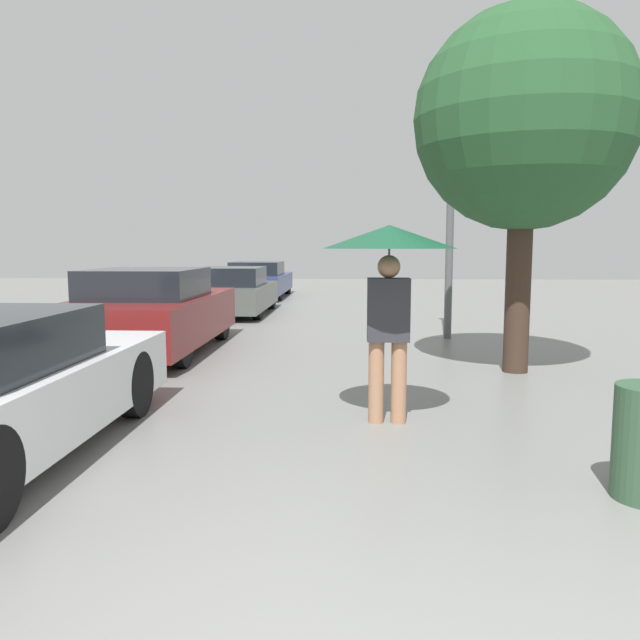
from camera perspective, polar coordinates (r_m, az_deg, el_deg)
The scene contains 6 objects.
pedestrian at distance 5.82m, azimuth 6.33°, elevation 5.60°, with size 1.23×1.23×1.86m.
parked_car_second at distance 10.22m, azimuth -15.22°, elevation 0.69°, with size 1.86×4.25×1.32m.
parked_car_third at distance 15.53m, azimuth -8.09°, elevation 2.54°, with size 1.81×3.96×1.16m.
parked_car_farthest at distance 20.61m, azimuth -5.67°, elevation 3.65°, with size 1.83×4.38×1.16m.
tree at distance 8.75m, azimuth 18.17°, elevation 16.87°, with size 2.82×2.82×4.69m.
street_lamp at distance 11.51m, azimuth 11.90°, elevation 12.38°, with size 0.28×0.28×4.89m.
Camera 1 is at (-0.22, -1.74, 1.67)m, focal length 35.00 mm.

